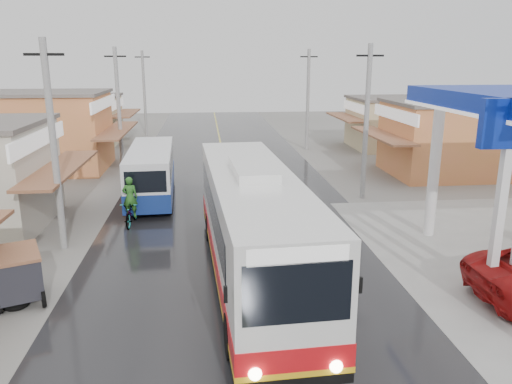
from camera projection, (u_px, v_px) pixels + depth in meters
ground at (268, 376)px, 11.77m from camera, size 120.00×120.00×0.00m
road at (232, 201)px, 26.18m from camera, size 12.00×90.00×0.02m
centre_line at (232, 201)px, 26.18m from camera, size 0.15×90.00×0.01m
utility_poles_left at (100, 200)px, 26.46m from camera, size 1.60×50.00×8.00m
utility_poles_right at (362, 198)px, 26.88m from camera, size 1.60×36.00×8.00m
coach_bus at (253, 226)px, 16.48m from camera, size 3.45×12.86×3.98m
second_bus at (151, 172)px, 26.30m from camera, size 2.53×8.22×2.70m
cyclist at (131, 209)px, 22.31m from camera, size 0.90×2.16×2.27m
tricycle_near at (18, 273)px, 15.27m from camera, size 2.04×2.28×1.59m
tyre_stack at (16, 300)px, 15.03m from camera, size 0.80×0.80×0.41m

